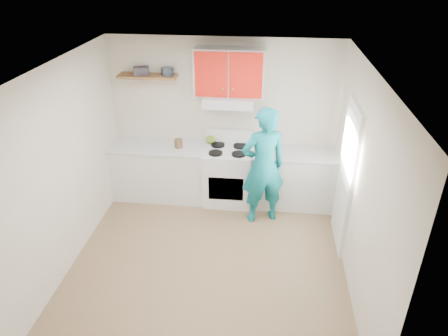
# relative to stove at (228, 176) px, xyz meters

# --- Properties ---
(floor) EXTENTS (3.80, 3.80, 0.00)m
(floor) POSITION_rel_stove_xyz_m (-0.10, -1.57, -0.46)
(floor) COLOR brown
(floor) RESTS_ON ground
(ceiling) EXTENTS (3.60, 3.80, 0.04)m
(ceiling) POSITION_rel_stove_xyz_m (-0.10, -1.57, 2.14)
(ceiling) COLOR white
(ceiling) RESTS_ON floor
(back_wall) EXTENTS (3.60, 0.04, 2.60)m
(back_wall) POSITION_rel_stove_xyz_m (-0.10, 0.32, 0.84)
(back_wall) COLOR beige
(back_wall) RESTS_ON floor
(front_wall) EXTENTS (3.60, 0.04, 2.60)m
(front_wall) POSITION_rel_stove_xyz_m (-0.10, -3.47, 0.84)
(front_wall) COLOR beige
(front_wall) RESTS_ON floor
(left_wall) EXTENTS (0.04, 3.80, 2.60)m
(left_wall) POSITION_rel_stove_xyz_m (-1.90, -1.57, 0.84)
(left_wall) COLOR beige
(left_wall) RESTS_ON floor
(right_wall) EXTENTS (0.04, 3.80, 2.60)m
(right_wall) POSITION_rel_stove_xyz_m (1.70, -1.57, 0.84)
(right_wall) COLOR beige
(right_wall) RESTS_ON floor
(door) EXTENTS (0.05, 0.85, 2.05)m
(door) POSITION_rel_stove_xyz_m (1.68, -0.88, 0.56)
(door) COLOR white
(door) RESTS_ON floor
(door_glass) EXTENTS (0.01, 0.55, 0.95)m
(door_glass) POSITION_rel_stove_xyz_m (1.65, -0.88, 0.99)
(door_glass) COLOR white
(door_glass) RESTS_ON door
(counter_left) EXTENTS (1.52, 0.60, 0.90)m
(counter_left) POSITION_rel_stove_xyz_m (-1.14, 0.02, -0.01)
(counter_left) COLOR silver
(counter_left) RESTS_ON floor
(counter_right) EXTENTS (1.32, 0.60, 0.90)m
(counter_right) POSITION_rel_stove_xyz_m (1.04, 0.02, -0.01)
(counter_right) COLOR silver
(counter_right) RESTS_ON floor
(stove) EXTENTS (0.76, 0.65, 0.92)m
(stove) POSITION_rel_stove_xyz_m (0.00, 0.00, 0.00)
(stove) COLOR white
(stove) RESTS_ON floor
(range_hood) EXTENTS (0.76, 0.44, 0.15)m
(range_hood) POSITION_rel_stove_xyz_m (0.00, 0.10, 1.24)
(range_hood) COLOR silver
(range_hood) RESTS_ON back_wall
(upper_cabinets) EXTENTS (1.02, 0.33, 0.70)m
(upper_cabinets) POSITION_rel_stove_xyz_m (0.00, 0.16, 1.66)
(upper_cabinets) COLOR red
(upper_cabinets) RESTS_ON back_wall
(shelf) EXTENTS (0.90, 0.30, 0.04)m
(shelf) POSITION_rel_stove_xyz_m (-1.25, 0.18, 1.56)
(shelf) COLOR brown
(shelf) RESTS_ON back_wall
(books) EXTENTS (0.26, 0.21, 0.12)m
(books) POSITION_rel_stove_xyz_m (-1.34, 0.18, 1.64)
(books) COLOR #363137
(books) RESTS_ON shelf
(tin) EXTENTS (0.24, 0.24, 0.11)m
(tin) POSITION_rel_stove_xyz_m (-0.95, 0.20, 1.63)
(tin) COLOR #333D4C
(tin) RESTS_ON shelf
(kettle) EXTENTS (0.21, 0.21, 0.14)m
(kettle) POSITION_rel_stove_xyz_m (-0.30, 0.23, 0.53)
(kettle) COLOR olive
(kettle) RESTS_ON stove
(crock) EXTENTS (0.15, 0.15, 0.16)m
(crock) POSITION_rel_stove_xyz_m (-0.80, 0.01, 0.52)
(crock) COLOR #513D23
(crock) RESTS_ON counter_left
(cutting_board) EXTENTS (0.34, 0.27, 0.02)m
(cutting_board) POSITION_rel_stove_xyz_m (0.69, 0.04, 0.45)
(cutting_board) COLOR olive
(cutting_board) RESTS_ON counter_right
(silicone_mat) EXTENTS (0.39, 0.35, 0.01)m
(silicone_mat) POSITION_rel_stove_xyz_m (1.43, -0.02, 0.44)
(silicone_mat) COLOR red
(silicone_mat) RESTS_ON counter_right
(person) EXTENTS (0.78, 0.65, 1.83)m
(person) POSITION_rel_stove_xyz_m (0.57, -0.48, 0.46)
(person) COLOR #0D737B
(person) RESTS_ON floor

